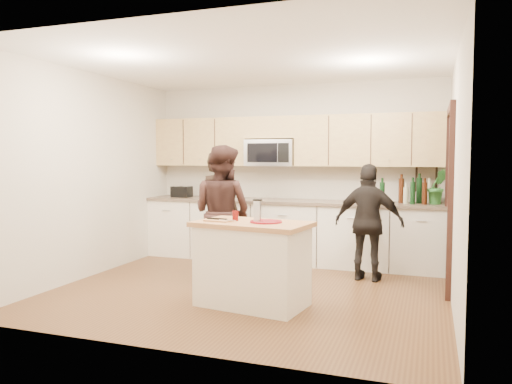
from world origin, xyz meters
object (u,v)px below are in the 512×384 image
(toaster, at_px, (182,192))
(woman_right, at_px, (369,222))
(island, at_px, (252,263))
(woman_center, at_px, (222,213))
(woman_left, at_px, (219,212))

(toaster, height_order, woman_right, woman_right)
(island, distance_m, woman_right, 1.86)
(toaster, xyz_separation_m, woman_center, (1.27, -1.30, -0.16))
(island, distance_m, woman_left, 1.62)
(island, bearing_deg, toaster, 140.39)
(woman_left, xyz_separation_m, woman_center, (0.18, -0.31, 0.03))
(island, relative_size, woman_right, 0.86)
(toaster, xyz_separation_m, woman_left, (1.09, -0.99, -0.19))
(toaster, relative_size, woman_center, 0.17)
(toaster, bearing_deg, woman_center, -45.73)
(island, xyz_separation_m, woman_center, (-0.76, 0.95, 0.41))
(woman_left, distance_m, woman_right, 2.00)
(woman_right, bearing_deg, woman_center, 23.79)
(toaster, xyz_separation_m, woman_right, (3.06, -0.73, -0.28))
(woman_left, distance_m, woman_center, 0.36)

